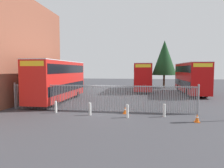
{
  "coord_description": "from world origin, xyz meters",
  "views": [
    {
      "loc": [
        2.91,
        -16.1,
        3.5
      ],
      "look_at": [
        0.0,
        4.0,
        2.0
      ],
      "focal_mm": 31.74,
      "sensor_mm": 36.0,
      "label": 1
    }
  ],
  "objects_px": {
    "double_decker_bus_behind_fence_left": "(191,77)",
    "double_decker_bus_near_gate": "(59,79)",
    "bollard_near_right": "(127,111)",
    "bollard_near_left": "(56,107)",
    "bollard_center_front": "(90,109)",
    "traffic_cone_by_gate": "(197,118)",
    "bollard_far_right": "(164,110)",
    "traffic_cone_mid_forecourt": "(125,110)",
    "double_decker_bus_behind_fence_right": "(143,76)"
  },
  "relations": [
    {
      "from": "double_decker_bus_behind_fence_right",
      "to": "bollard_far_right",
      "type": "bearing_deg",
      "value": -85.5
    },
    {
      "from": "bollard_near_right",
      "to": "double_decker_bus_near_gate",
      "type": "bearing_deg",
      "value": 140.59
    },
    {
      "from": "double_decker_bus_behind_fence_right",
      "to": "bollard_near_right",
      "type": "relative_size",
      "value": 11.38
    },
    {
      "from": "double_decker_bus_behind_fence_right",
      "to": "bollard_near_left",
      "type": "bearing_deg",
      "value": -111.44
    },
    {
      "from": "double_decker_bus_behind_fence_right",
      "to": "traffic_cone_mid_forecourt",
      "type": "height_order",
      "value": "double_decker_bus_behind_fence_right"
    },
    {
      "from": "bollard_center_front",
      "to": "bollard_far_right",
      "type": "xyz_separation_m",
      "value": [
        5.57,
        0.26,
        0.0
      ]
    },
    {
      "from": "double_decker_bus_behind_fence_left",
      "to": "bollard_far_right",
      "type": "height_order",
      "value": "double_decker_bus_behind_fence_left"
    },
    {
      "from": "double_decker_bus_behind_fence_left",
      "to": "bollard_center_front",
      "type": "distance_m",
      "value": 18.67
    },
    {
      "from": "double_decker_bus_behind_fence_left",
      "to": "double_decker_bus_behind_fence_right",
      "type": "xyz_separation_m",
      "value": [
        -6.78,
        3.39,
        0.0
      ]
    },
    {
      "from": "bollard_near_left",
      "to": "bollard_center_front",
      "type": "height_order",
      "value": "same"
    },
    {
      "from": "double_decker_bus_behind_fence_left",
      "to": "bollard_center_front",
      "type": "relative_size",
      "value": 11.38
    },
    {
      "from": "bollard_near_right",
      "to": "bollard_far_right",
      "type": "relative_size",
      "value": 1.0
    },
    {
      "from": "double_decker_bus_behind_fence_right",
      "to": "double_decker_bus_near_gate",
      "type": "bearing_deg",
      "value": -127.5
    },
    {
      "from": "bollard_far_right",
      "to": "traffic_cone_mid_forecourt",
      "type": "xyz_separation_m",
      "value": [
        -2.94,
        0.57,
        -0.19
      ]
    },
    {
      "from": "double_decker_bus_near_gate",
      "to": "traffic_cone_by_gate",
      "type": "height_order",
      "value": "double_decker_bus_near_gate"
    },
    {
      "from": "bollard_center_front",
      "to": "traffic_cone_by_gate",
      "type": "height_order",
      "value": "bollard_center_front"
    },
    {
      "from": "bollard_center_front",
      "to": "traffic_cone_mid_forecourt",
      "type": "height_order",
      "value": "bollard_center_front"
    },
    {
      "from": "bollard_near_right",
      "to": "double_decker_bus_behind_fence_left",
      "type": "bearing_deg",
      "value": 62.46
    },
    {
      "from": "bollard_near_left",
      "to": "bollard_near_right",
      "type": "xyz_separation_m",
      "value": [
        5.83,
        -0.77,
        0.0
      ]
    },
    {
      "from": "double_decker_bus_near_gate",
      "to": "traffic_cone_mid_forecourt",
      "type": "xyz_separation_m",
      "value": [
        7.81,
        -5.41,
        -2.13
      ]
    },
    {
      "from": "double_decker_bus_behind_fence_left",
      "to": "bollard_near_right",
      "type": "height_order",
      "value": "double_decker_bus_behind_fence_left"
    },
    {
      "from": "double_decker_bus_behind_fence_right",
      "to": "bollard_center_front",
      "type": "relative_size",
      "value": 11.38
    },
    {
      "from": "double_decker_bus_behind_fence_left",
      "to": "bollard_far_right",
      "type": "bearing_deg",
      "value": -109.94
    },
    {
      "from": "double_decker_bus_near_gate",
      "to": "bollard_center_front",
      "type": "xyz_separation_m",
      "value": [
        5.18,
        -6.25,
        -1.95
      ]
    },
    {
      "from": "double_decker_bus_behind_fence_left",
      "to": "double_decker_bus_near_gate",
      "type": "bearing_deg",
      "value": -151.44
    },
    {
      "from": "bollard_center_front",
      "to": "bollard_near_left",
      "type": "bearing_deg",
      "value": 172.59
    },
    {
      "from": "double_decker_bus_near_gate",
      "to": "bollard_near_left",
      "type": "height_order",
      "value": "double_decker_bus_near_gate"
    },
    {
      "from": "double_decker_bus_near_gate",
      "to": "double_decker_bus_behind_fence_left",
      "type": "bearing_deg",
      "value": 28.56
    },
    {
      "from": "traffic_cone_by_gate",
      "to": "bollard_far_right",
      "type": "bearing_deg",
      "value": 147.35
    },
    {
      "from": "double_decker_bus_near_gate",
      "to": "double_decker_bus_behind_fence_left",
      "type": "distance_m",
      "value": 18.33
    },
    {
      "from": "double_decker_bus_behind_fence_right",
      "to": "traffic_cone_by_gate",
      "type": "relative_size",
      "value": 18.32
    },
    {
      "from": "double_decker_bus_behind_fence_left",
      "to": "bollard_near_left",
      "type": "height_order",
      "value": "double_decker_bus_behind_fence_left"
    },
    {
      "from": "bollard_far_right",
      "to": "traffic_cone_mid_forecourt",
      "type": "bearing_deg",
      "value": 168.97
    },
    {
      "from": "double_decker_bus_behind_fence_left",
      "to": "bollard_far_right",
      "type": "xyz_separation_m",
      "value": [
        -5.35,
        -14.75,
        -1.95
      ]
    },
    {
      "from": "traffic_cone_mid_forecourt",
      "to": "double_decker_bus_behind_fence_right",
      "type": "bearing_deg",
      "value": 85.08
    },
    {
      "from": "double_decker_bus_near_gate",
      "to": "bollard_near_left",
      "type": "bearing_deg",
      "value": -69.04
    },
    {
      "from": "double_decker_bus_behind_fence_left",
      "to": "bollard_far_right",
      "type": "distance_m",
      "value": 15.81
    },
    {
      "from": "double_decker_bus_behind_fence_left",
      "to": "double_decker_bus_behind_fence_right",
      "type": "height_order",
      "value": "same"
    },
    {
      "from": "double_decker_bus_near_gate",
      "to": "traffic_cone_by_gate",
      "type": "bearing_deg",
      "value": -29.68
    },
    {
      "from": "bollard_near_left",
      "to": "double_decker_bus_near_gate",
      "type": "bearing_deg",
      "value": 110.96
    },
    {
      "from": "bollard_near_left",
      "to": "traffic_cone_mid_forecourt",
      "type": "xyz_separation_m",
      "value": [
        5.56,
        0.45,
        -0.19
      ]
    },
    {
      "from": "double_decker_bus_behind_fence_right",
      "to": "bollard_near_right",
      "type": "bearing_deg",
      "value": -93.81
    },
    {
      "from": "bollard_near_left",
      "to": "bollard_near_right",
      "type": "distance_m",
      "value": 5.88
    },
    {
      "from": "double_decker_bus_near_gate",
      "to": "traffic_cone_mid_forecourt",
      "type": "distance_m",
      "value": 9.74
    },
    {
      "from": "double_decker_bus_near_gate",
      "to": "bollard_near_right",
      "type": "xyz_separation_m",
      "value": [
        8.07,
        -6.63,
        -1.95
      ]
    },
    {
      "from": "bollard_near_right",
      "to": "bollard_far_right",
      "type": "distance_m",
      "value": 2.75
    },
    {
      "from": "bollard_near_left",
      "to": "bollard_far_right",
      "type": "height_order",
      "value": "same"
    },
    {
      "from": "bollard_far_right",
      "to": "traffic_cone_by_gate",
      "type": "distance_m",
      "value": 2.35
    },
    {
      "from": "bollard_near_right",
      "to": "bollard_center_front",
      "type": "bearing_deg",
      "value": 172.43
    },
    {
      "from": "double_decker_bus_behind_fence_left",
      "to": "traffic_cone_by_gate",
      "type": "bearing_deg",
      "value": -101.9
    }
  ]
}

